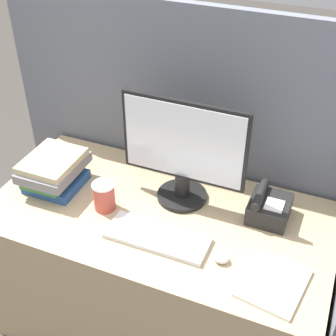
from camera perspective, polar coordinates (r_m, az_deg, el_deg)
The scene contains 9 objects.
cubicle_panel_rear at distance 2.27m, azimuth 3.01°, elevation 0.81°, with size 1.85×0.04×1.51m.
desk at distance 2.24m, azimuth -0.99°, elevation -12.76°, with size 1.45×0.74×0.75m.
monitor at distance 1.92m, azimuth 1.87°, elevation 1.70°, with size 0.53×0.22×0.47m.
keyboard at distance 1.85m, azimuth -1.30°, elevation -8.44°, with size 0.41×0.15×0.02m.
mouse at distance 1.78m, azimuth 6.52°, elevation -10.83°, with size 0.06×0.05×0.03m.
coffee_cup at distance 1.97m, azimuth -7.80°, elevation -3.41°, with size 0.10×0.10×0.13m.
book_stack at distance 2.13m, azimuth -13.74°, elevation -0.36°, with size 0.24×0.29×0.15m.
desk_telephone at distance 1.97m, azimuth 12.15°, elevation -4.75°, with size 0.16×0.18×0.12m.
paper_pile at distance 1.74m, azimuth 12.71°, elevation -13.47°, with size 0.24×0.28×0.01m.
Camera 1 is at (0.60, -0.98, 2.06)m, focal length 50.00 mm.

